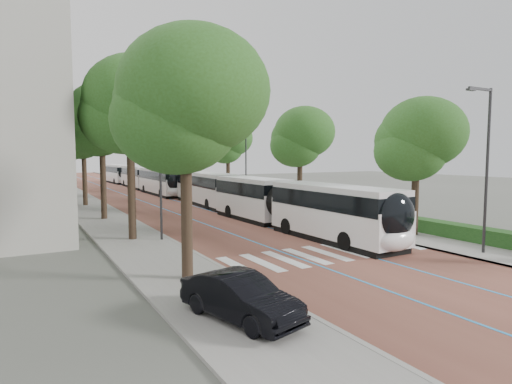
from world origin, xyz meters
TOP-DOWN VIEW (x-y plane):
  - ground at (0.00, 0.00)m, footprint 160.00×160.00m
  - road at (0.00, 40.00)m, footprint 11.00×140.00m
  - sidewalk_left at (-7.50, 40.00)m, footprint 4.00×140.00m
  - sidewalk_right at (7.50, 40.00)m, footprint 4.00×140.00m
  - kerb_left at (-5.60, 40.00)m, footprint 0.20×140.00m
  - kerb_right at (5.60, 40.00)m, footprint 0.20×140.00m
  - zebra_crossing at (0.20, 1.00)m, footprint 10.55×3.60m
  - lane_line_left at (-1.60, 40.00)m, footprint 0.12×126.00m
  - lane_line_right at (1.60, 40.00)m, footprint 0.12×126.00m
  - hedge at (9.10, 0.00)m, footprint 1.20×14.00m
  - streetlight_near at (6.62, -3.00)m, footprint 1.82×0.20m
  - streetlight_far at (6.62, 22.00)m, footprint 1.82×0.20m
  - lamp_post_left at (-6.10, 8.00)m, footprint 0.14×0.14m
  - trees_left at (-7.50, 26.09)m, footprint 6.23×61.00m
  - trees_right at (7.70, 23.27)m, footprint 5.44×47.22m
  - lead_bus at (2.52, 7.17)m, footprint 2.78×18.43m
  - bus_queued_0 at (3.06, 22.89)m, footprint 3.20×12.52m
  - bus_queued_1 at (2.44, 35.69)m, footprint 2.59×12.41m
  - bus_queued_2 at (2.65, 48.67)m, footprint 2.77×12.45m
  - bus_queued_3 at (2.19, 61.60)m, footprint 3.06×12.50m
  - parked_car at (-7.63, -4.79)m, footprint 2.47×4.34m

SIDE VIEW (x-z plane):
  - ground at x=0.00m, z-range 0.00..0.00m
  - road at x=0.00m, z-range 0.00..0.02m
  - lane_line_left at x=-1.60m, z-range 0.02..0.03m
  - lane_line_right at x=1.60m, z-range 0.02..0.03m
  - zebra_crossing at x=0.20m, z-range 0.02..0.03m
  - sidewalk_left at x=-7.50m, z-range 0.00..0.12m
  - sidewalk_right at x=7.50m, z-range 0.00..0.12m
  - kerb_left at x=-5.60m, z-range -0.01..0.13m
  - kerb_right at x=5.60m, z-range -0.01..0.13m
  - hedge at x=9.10m, z-range 0.12..0.92m
  - parked_car at x=-7.63m, z-range 0.12..1.47m
  - bus_queued_0 at x=3.06m, z-range 0.02..3.22m
  - bus_queued_1 at x=2.44m, z-range 0.02..3.22m
  - bus_queued_2 at x=2.65m, z-range 0.02..3.22m
  - bus_queued_3 at x=2.19m, z-range 0.02..3.22m
  - lead_bus at x=2.52m, z-range 0.03..3.23m
  - lamp_post_left at x=-6.10m, z-range 0.12..8.12m
  - streetlight_near at x=6.62m, z-range 0.82..8.82m
  - streetlight_far at x=6.62m, z-range 0.82..8.82m
  - trees_right at x=7.70m, z-range 1.78..10.39m
  - trees_left at x=-7.50m, z-range 1.95..11.89m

